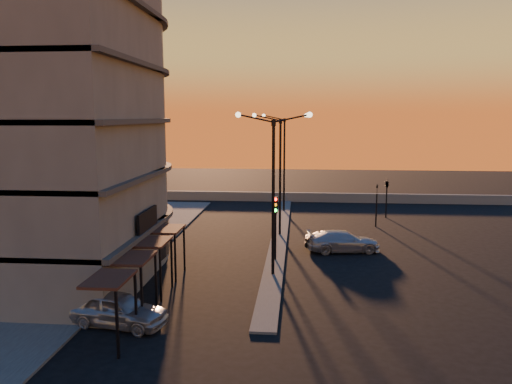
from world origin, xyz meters
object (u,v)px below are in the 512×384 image
object	(u,v)px
streetlamp_mid	(280,165)
traffic_light_main	(276,218)
car_sedan	(332,241)
car_wagon	(343,241)
car_hatchback	(118,309)

from	to	relation	value
streetlamp_mid	traffic_light_main	world-z (taller)	streetlamp_mid
traffic_light_main	car_sedan	size ratio (longest dim) A/B	1.14
traffic_light_main	car_wagon	world-z (taller)	traffic_light_main
traffic_light_main	car_wagon	distance (m)	5.82
streetlamp_mid	car_wagon	world-z (taller)	streetlamp_mid
car_sedan	car_wagon	xyz separation A→B (m)	(0.77, -0.45, 0.11)
traffic_light_main	streetlamp_mid	bearing A→B (deg)	90.00
streetlamp_mid	traffic_light_main	size ratio (longest dim) A/B	2.24
streetlamp_mid	car_wagon	size ratio (longest dim) A/B	1.89
traffic_light_main	car_sedan	world-z (taller)	traffic_light_main
car_hatchback	car_sedan	size ratio (longest dim) A/B	1.20
streetlamp_mid	car_sedan	size ratio (longest dim) A/B	2.54
car_hatchback	streetlamp_mid	bearing A→B (deg)	-8.19
traffic_light_main	car_wagon	bearing A→B (deg)	32.31
car_sedan	car_wagon	world-z (taller)	car_wagon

